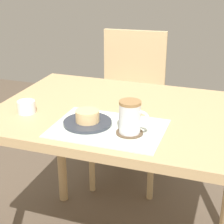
{
  "coord_description": "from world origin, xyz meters",
  "views": [
    {
      "loc": [
        0.42,
        -1.34,
        1.33
      ],
      "look_at": [
        0.01,
        -0.15,
        0.8
      ],
      "focal_mm": 60.0,
      "sensor_mm": 36.0,
      "label": 1
    }
  ],
  "objects_px": {
    "wooden_chair": "(130,101)",
    "pastry_plate": "(88,123)",
    "coffee_mug": "(131,117)",
    "dining_table": "(122,131)",
    "pastry": "(87,116)",
    "sugar_bowl": "(26,107)"
  },
  "relations": [
    {
      "from": "wooden_chair",
      "to": "pastry_plate",
      "type": "distance_m",
      "value": 0.95
    },
    {
      "from": "wooden_chair",
      "to": "coffee_mug",
      "type": "relative_size",
      "value": 7.98
    },
    {
      "from": "dining_table",
      "to": "pastry_plate",
      "type": "height_order",
      "value": "pastry_plate"
    },
    {
      "from": "pastry_plate",
      "to": "coffee_mug",
      "type": "distance_m",
      "value": 0.18
    },
    {
      "from": "pastry",
      "to": "dining_table",
      "type": "bearing_deg",
      "value": 67.2
    },
    {
      "from": "pastry",
      "to": "pastry_plate",
      "type": "bearing_deg",
      "value": 0.0
    },
    {
      "from": "wooden_chair",
      "to": "sugar_bowl",
      "type": "height_order",
      "value": "wooden_chair"
    },
    {
      "from": "dining_table",
      "to": "sugar_bowl",
      "type": "height_order",
      "value": "sugar_bowl"
    },
    {
      "from": "dining_table",
      "to": "pastry",
      "type": "distance_m",
      "value": 0.24
    },
    {
      "from": "wooden_chair",
      "to": "pastry",
      "type": "distance_m",
      "value": 0.96
    },
    {
      "from": "wooden_chair",
      "to": "pastry",
      "type": "relative_size",
      "value": 10.56
    },
    {
      "from": "pastry",
      "to": "coffee_mug",
      "type": "height_order",
      "value": "coffee_mug"
    },
    {
      "from": "pastry_plate",
      "to": "sugar_bowl",
      "type": "bearing_deg",
      "value": 173.74
    },
    {
      "from": "pastry_plate",
      "to": "coffee_mug",
      "type": "relative_size",
      "value": 1.55
    },
    {
      "from": "pastry_plate",
      "to": "pastry",
      "type": "distance_m",
      "value": 0.03
    },
    {
      "from": "pastry",
      "to": "wooden_chair",
      "type": "bearing_deg",
      "value": 96.32
    },
    {
      "from": "wooden_chair",
      "to": "sugar_bowl",
      "type": "distance_m",
      "value": 0.94
    },
    {
      "from": "pastry_plate",
      "to": "pastry",
      "type": "height_order",
      "value": "pastry"
    },
    {
      "from": "dining_table",
      "to": "coffee_mug",
      "type": "xyz_separation_m",
      "value": [
        0.09,
        -0.21,
        0.16
      ]
    },
    {
      "from": "wooden_chair",
      "to": "pastry_plate",
      "type": "relative_size",
      "value": 5.15
    },
    {
      "from": "wooden_chair",
      "to": "sugar_bowl",
      "type": "relative_size",
      "value": 13.14
    },
    {
      "from": "dining_table",
      "to": "pastry",
      "type": "xyz_separation_m",
      "value": [
        -0.08,
        -0.18,
        0.13
      ]
    }
  ]
}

